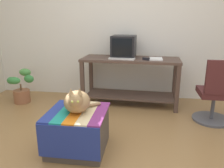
# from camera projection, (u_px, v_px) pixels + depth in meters

# --- Properties ---
(ground_plane) EXTENTS (14.00, 14.00, 0.00)m
(ground_plane) POSITION_uv_depth(u_px,v_px,m) (102.00, 158.00, 2.29)
(ground_plane) COLOR olive
(back_wall) EXTENTS (8.00, 0.10, 2.60)m
(back_wall) POSITION_uv_depth(u_px,v_px,m) (122.00, 24.00, 3.88)
(back_wall) COLOR silver
(back_wall) RESTS_ON ground_plane
(desk) EXTENTS (1.58, 0.66, 0.78)m
(desk) POSITION_uv_depth(u_px,v_px,m) (130.00, 73.00, 3.64)
(desk) COLOR #4C382D
(desk) RESTS_ON ground_plane
(tv_monitor) EXTENTS (0.40, 0.45, 0.35)m
(tv_monitor) POSITION_uv_depth(u_px,v_px,m) (124.00, 47.00, 3.62)
(tv_monitor) COLOR black
(tv_monitor) RESTS_ON desk
(keyboard) EXTENTS (0.42, 0.20, 0.02)m
(keyboard) POSITION_uv_depth(u_px,v_px,m) (122.00, 59.00, 3.47)
(keyboard) COLOR beige
(keyboard) RESTS_ON desk
(book) EXTENTS (0.20, 0.24, 0.02)m
(book) POSITION_uv_depth(u_px,v_px,m) (156.00, 59.00, 3.46)
(book) COLOR white
(book) RESTS_ON desk
(ottoman_with_blanket) EXTENTS (0.61, 0.63, 0.44)m
(ottoman_with_blanket) POSITION_uv_depth(u_px,v_px,m) (78.00, 130.00, 2.39)
(ottoman_with_blanket) COLOR #4C4238
(ottoman_with_blanket) RESTS_ON ground_plane
(cat) EXTENTS (0.38, 0.42, 0.29)m
(cat) POSITION_uv_depth(u_px,v_px,m) (77.00, 101.00, 2.29)
(cat) COLOR #9E7A4C
(cat) RESTS_ON ottoman_with_blanket
(potted_plant) EXTENTS (0.46, 0.39, 0.57)m
(potted_plant) POSITION_uv_depth(u_px,v_px,m) (21.00, 89.00, 3.78)
(potted_plant) COLOR brown
(potted_plant) RESTS_ON ground_plane
(office_chair) EXTENTS (0.52, 0.52, 0.89)m
(office_chair) POSITION_uv_depth(u_px,v_px,m) (216.00, 96.00, 2.99)
(office_chair) COLOR #4C4C51
(office_chair) RESTS_ON ground_plane
(stapler) EXTENTS (0.11, 0.09, 0.04)m
(stapler) POSITION_uv_depth(u_px,v_px,m) (146.00, 59.00, 3.39)
(stapler) COLOR black
(stapler) RESTS_ON desk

